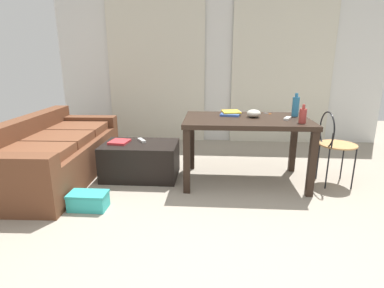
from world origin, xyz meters
TOP-DOWN VIEW (x-y plane):
  - ground_plane at (0.00, 1.26)m, footprint 7.98×7.98m
  - wall_back at (0.00, 3.33)m, footprint 5.39×0.10m
  - curtains at (0.00, 3.24)m, footprint 3.68×0.03m
  - couch at (-1.97, 1.41)m, footprint 0.98×2.08m
  - coffee_table at (-0.93, 1.48)m, footprint 0.88×0.57m
  - craft_table at (0.30, 1.44)m, footprint 1.38×0.84m
  - wire_chair at (1.24, 1.41)m, footprint 0.40×0.41m
  - bottle_near at (0.83, 1.20)m, footprint 0.07×0.07m
  - bottle_far at (0.86, 1.59)m, footprint 0.08×0.08m
  - bowl at (0.38, 1.49)m, footprint 0.16×0.16m
  - book_stack at (0.13, 1.64)m, footprint 0.27×0.33m
  - tv_remote_on_table at (0.73, 1.39)m, footprint 0.11×0.16m
  - scissors at (0.59, 1.72)m, footprint 0.08×0.09m
  - tv_remote_primary at (-0.94, 1.58)m, footprint 0.14×0.18m
  - magazine at (-1.18, 1.48)m, footprint 0.24×0.25m
  - shoebox at (-1.24, 0.63)m, footprint 0.36×0.21m

SIDE VIEW (x-z plane):
  - ground_plane at x=0.00m, z-range 0.00..0.00m
  - shoebox at x=-1.24m, z-range 0.00..0.16m
  - coffee_table at x=-0.93m, z-range 0.00..0.42m
  - couch at x=-1.97m, z-range -0.07..0.65m
  - tv_remote_primary at x=-0.94m, z-range 0.42..0.44m
  - magazine at x=-1.18m, z-range 0.42..0.45m
  - wire_chair at x=1.24m, z-range 0.11..0.94m
  - craft_table at x=0.30m, z-range 0.28..1.02m
  - scissors at x=0.59m, z-range 0.75..0.75m
  - tv_remote_on_table at x=0.73m, z-range 0.75..0.77m
  - book_stack at x=0.13m, z-range 0.74..0.79m
  - bowl at x=0.38m, z-range 0.75..0.83m
  - bottle_near at x=0.83m, z-range 0.73..0.92m
  - bottle_far at x=0.86m, z-range 0.73..0.99m
  - curtains at x=0.00m, z-range 0.00..2.29m
  - wall_back at x=0.00m, z-range 0.00..2.49m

